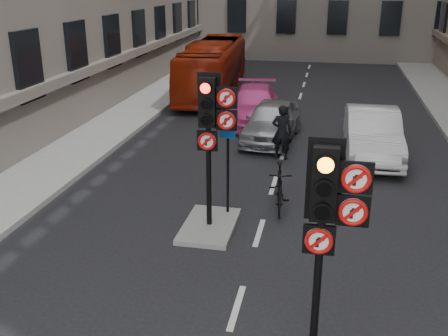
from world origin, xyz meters
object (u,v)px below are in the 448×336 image
at_px(car_white, 372,134).
at_px(motorcyclist, 282,132).
at_px(car_silver, 272,121).
at_px(motorcycle, 279,188).
at_px(bus_red, 213,68).
at_px(car_pink, 254,105).
at_px(signal_far, 212,119).
at_px(signal_near, 329,208).
at_px(info_sign, 228,157).

height_order(car_white, motorcyclist, motorcyclist).
bearing_deg(car_white, motorcyclist, -166.01).
relative_size(car_silver, motorcycle, 2.20).
height_order(bus_red, motorcyclist, bus_red).
bearing_deg(motorcycle, motorcyclist, 88.24).
bearing_deg(motorcycle, car_pink, 96.15).
distance_m(bus_red, motorcycle, 13.99).
xyz_separation_m(car_silver, car_pink, (-1.01, 2.41, -0.02)).
relative_size(signal_far, bus_red, 0.38).
distance_m(signal_near, bus_red, 19.57).
height_order(signal_far, car_white, signal_far).
bearing_deg(car_pink, signal_far, -92.24).
bearing_deg(signal_far, motorcycle, 46.05).
relative_size(signal_near, car_pink, 0.74).
bearing_deg(signal_near, bus_red, 107.43).
height_order(car_white, bus_red, bus_red).
xyz_separation_m(bus_red, motorcyclist, (4.33, -9.23, -0.42)).
relative_size(car_silver, info_sign, 1.88).
relative_size(signal_far, car_silver, 0.85).
bearing_deg(info_sign, signal_near, -53.56).
relative_size(signal_near, motorcyclist, 1.98).
distance_m(car_white, info_sign, 6.67).
bearing_deg(car_white, car_pink, 139.42).
relative_size(motorcyclist, info_sign, 0.80).
xyz_separation_m(car_silver, motorcycle, (0.88, -5.95, -0.14)).
distance_m(motorcycle, motorcyclist, 3.96).
bearing_deg(signal_near, car_white, 82.31).
height_order(car_pink, motorcycle, car_pink).
relative_size(car_white, motorcycle, 2.49).
relative_size(signal_far, motorcyclist, 1.98).
height_order(signal_far, car_pink, signal_far).
height_order(car_silver, motorcycle, car_silver).
height_order(signal_near, motorcyclist, signal_near).
bearing_deg(car_silver, info_sign, -87.56).
xyz_separation_m(car_pink, info_sign, (0.69, -9.09, 0.87)).
bearing_deg(bus_red, signal_far, -81.03).
relative_size(car_white, motorcyclist, 2.64).
bearing_deg(car_silver, motorcycle, -76.37).
height_order(signal_near, info_sign, signal_near).
distance_m(signal_far, motorcyclist, 5.79).
height_order(bus_red, info_sign, bus_red).
bearing_deg(motorcyclist, signal_near, 103.67).
xyz_separation_m(signal_far, car_pink, (-0.47, 9.83, -2.00)).
height_order(car_pink, info_sign, info_sign).
xyz_separation_m(motorcycle, motorcyclist, (-0.33, 3.93, 0.33)).
relative_size(car_pink, motorcycle, 2.52).
distance_m(car_white, motorcycle, 5.37).
relative_size(signal_near, info_sign, 1.59).
xyz_separation_m(car_silver, bus_red, (-3.78, 7.22, 0.61)).
relative_size(car_white, bus_red, 0.50).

